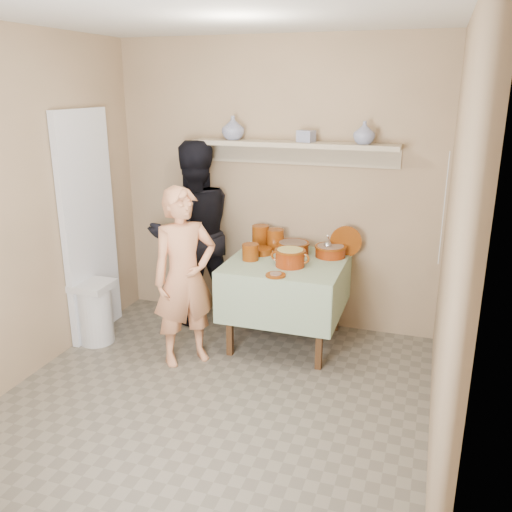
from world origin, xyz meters
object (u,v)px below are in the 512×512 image
at_px(person_helper, 193,234).
at_px(cazuela_rice, 290,256).
at_px(trash_bin, 95,312).
at_px(person_cook, 185,277).
at_px(serving_table, 287,274).

bearing_deg(person_helper, cazuela_rice, 121.21).
relative_size(person_helper, cazuela_rice, 5.21).
bearing_deg(cazuela_rice, trash_bin, -166.90).
distance_m(person_cook, trash_bin, 1.01).
bearing_deg(person_helper, trash_bin, 9.03).
xyz_separation_m(person_helper, serving_table, (0.96, -0.21, -0.22)).
bearing_deg(person_cook, person_helper, 64.39).
height_order(person_helper, serving_table, person_helper).
bearing_deg(trash_bin, serving_table, 18.16).
bearing_deg(cazuela_rice, person_cook, -149.57).
relative_size(cazuela_rice, trash_bin, 0.59).
relative_size(person_helper, serving_table, 1.77).
relative_size(person_helper, trash_bin, 3.07).
height_order(person_helper, cazuela_rice, person_helper).
bearing_deg(person_cook, cazuela_rice, -14.76).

